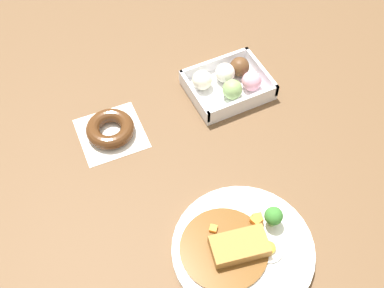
# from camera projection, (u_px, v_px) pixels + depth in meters

# --- Properties ---
(ground_plane) EXTENTS (1.60, 1.60, 0.00)m
(ground_plane) POSITION_uv_depth(u_px,v_px,m) (235.00, 167.00, 0.99)
(ground_plane) COLOR brown
(curry_plate) EXTENTS (0.26, 0.26, 0.07)m
(curry_plate) POSITION_uv_depth(u_px,v_px,m) (242.00, 248.00, 0.87)
(curry_plate) COLOR white
(curry_plate) RESTS_ON ground_plane
(donut_box) EXTENTS (0.18, 0.14, 0.06)m
(donut_box) POSITION_uv_depth(u_px,v_px,m) (229.00, 82.00, 1.10)
(donut_box) COLOR white
(donut_box) RESTS_ON ground_plane
(chocolate_ring_donut) EXTENTS (0.14, 0.14, 0.03)m
(chocolate_ring_donut) POSITION_uv_depth(u_px,v_px,m) (110.00, 129.00, 1.03)
(chocolate_ring_donut) COLOR white
(chocolate_ring_donut) RESTS_ON ground_plane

